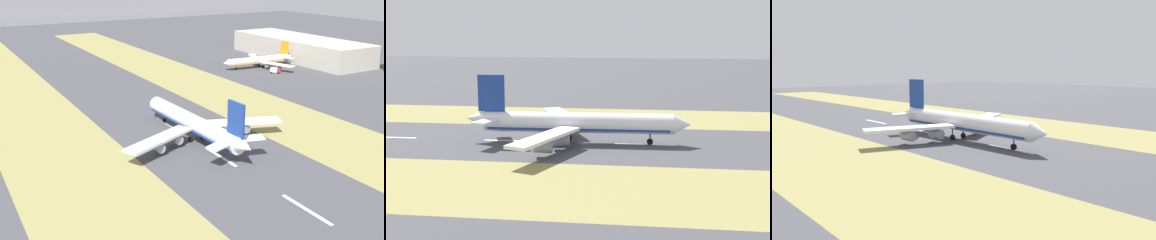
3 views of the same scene
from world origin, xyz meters
TOP-DOWN VIEW (x-y plane):
  - ground_plane at (0.00, 0.00)m, footprint 800.00×800.00m
  - grass_median_west at (-45.00, 0.00)m, footprint 40.00×600.00m
  - grass_median_east at (45.00, 0.00)m, footprint 40.00×600.00m
  - centreline_dash_near at (0.00, -62.42)m, footprint 1.20×18.00m
  - centreline_dash_mid at (0.00, -22.42)m, footprint 1.20×18.00m
  - centreline_dash_far at (0.00, 17.58)m, footprint 1.20×18.00m
  - airplane_main_jet at (0.68, -4.32)m, footprint 64.10×67.14m

SIDE VIEW (x-z plane):
  - ground_plane at x=0.00m, z-range 0.00..0.00m
  - grass_median_west at x=-45.00m, z-range 0.00..0.01m
  - grass_median_east at x=45.00m, z-range 0.00..0.01m
  - centreline_dash_near at x=0.00m, z-range 0.00..0.01m
  - centreline_dash_mid at x=0.00m, z-range 0.00..0.01m
  - centreline_dash_far at x=0.00m, z-range 0.00..0.01m
  - airplane_main_jet at x=0.68m, z-range -4.08..16.12m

